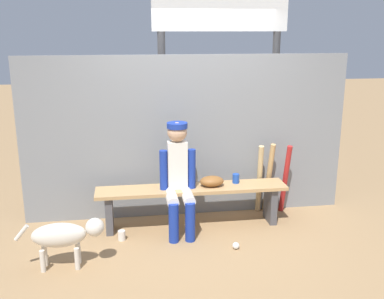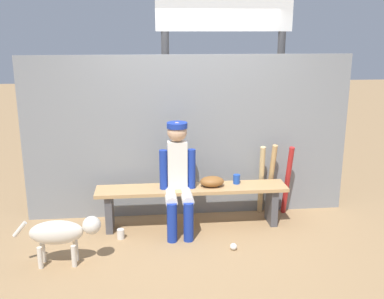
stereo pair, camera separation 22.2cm
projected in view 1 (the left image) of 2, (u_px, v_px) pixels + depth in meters
name	position (u px, v px, depth m)	size (l,w,h in m)	color
ground_plane	(192.00, 226.00, 5.26)	(30.00, 30.00, 0.00)	#9E7A51
chainlink_fence	(187.00, 137.00, 5.36)	(3.93, 0.03, 1.97)	gray
dugout_bench	(192.00, 196.00, 5.16)	(2.21, 0.36, 0.48)	tan
player_seated	(179.00, 174.00, 4.95)	(0.41, 0.55, 1.25)	silver
baseball_glove	(212.00, 181.00, 5.15)	(0.28, 0.20, 0.12)	brown
bat_wood_natural	(259.00, 179.00, 5.51)	(0.06, 0.06, 0.90)	tan
bat_wood_tan	(269.00, 178.00, 5.55)	(0.06, 0.06, 0.91)	tan
bat_aluminum_red	(285.00, 179.00, 5.52)	(0.06, 0.06, 0.89)	#B22323
baseball	(236.00, 246.00, 4.69)	(0.07, 0.07, 0.07)	white
cup_on_ground	(122.00, 235.00, 4.88)	(0.08, 0.08, 0.11)	silver
cup_on_bench	(236.00, 178.00, 5.26)	(0.08, 0.08, 0.11)	#1E47AD
scoreboard	(225.00, 24.00, 5.76)	(2.05, 0.27, 3.34)	#3F3F42
dog	(65.00, 235.00, 4.26)	(0.84, 0.20, 0.49)	beige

